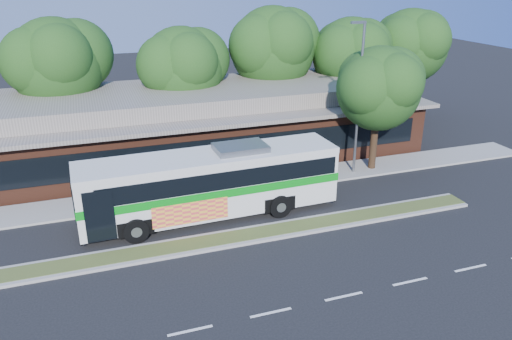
% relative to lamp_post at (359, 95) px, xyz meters
% --- Properties ---
extents(ground, '(120.00, 120.00, 0.00)m').
position_rel_lamp_post_xyz_m(ground, '(-9.56, -6.00, -4.90)').
color(ground, black).
rests_on(ground, ground).
extents(median_strip, '(26.00, 1.10, 0.15)m').
position_rel_lamp_post_xyz_m(median_strip, '(-9.56, -5.40, -4.83)').
color(median_strip, '#414C20').
rests_on(median_strip, ground).
extents(sidewalk, '(44.00, 2.60, 0.12)m').
position_rel_lamp_post_xyz_m(sidewalk, '(-9.56, 0.40, -4.84)').
color(sidewalk, gray).
rests_on(sidewalk, ground).
extents(plaza_building, '(33.20, 11.20, 4.45)m').
position_rel_lamp_post_xyz_m(plaza_building, '(-9.56, 6.99, -2.77)').
color(plaza_building, '#512819').
rests_on(plaza_building, ground).
extents(lamp_post, '(0.93, 0.18, 9.07)m').
position_rel_lamp_post_xyz_m(lamp_post, '(0.00, 0.00, 0.00)').
color(lamp_post, slate).
rests_on(lamp_post, ground).
extents(tree_bg_b, '(6.69, 6.00, 9.00)m').
position_rel_lamp_post_xyz_m(tree_bg_b, '(-16.13, 10.14, 1.24)').
color(tree_bg_b, black).
rests_on(tree_bg_b, ground).
extents(tree_bg_c, '(6.24, 5.60, 8.26)m').
position_rel_lamp_post_xyz_m(tree_bg_c, '(-8.16, 9.13, 0.69)').
color(tree_bg_c, black).
rests_on(tree_bg_c, ground).
extents(tree_bg_d, '(6.91, 6.20, 9.37)m').
position_rel_lamp_post_xyz_m(tree_bg_d, '(-1.12, 10.15, 1.52)').
color(tree_bg_d, black).
rests_on(tree_bg_d, ground).
extents(tree_bg_e, '(6.47, 5.80, 8.50)m').
position_rel_lamp_post_xyz_m(tree_bg_e, '(4.85, 9.14, 0.84)').
color(tree_bg_e, black).
rests_on(tree_bg_e, ground).
extents(tree_bg_f, '(6.69, 6.00, 8.92)m').
position_rel_lamp_post_xyz_m(tree_bg_f, '(10.87, 10.14, 1.16)').
color(tree_bg_f, black).
rests_on(tree_bg_f, ground).
extents(transit_bus, '(13.01, 3.31, 3.63)m').
position_rel_lamp_post_xyz_m(transit_bus, '(-9.61, -2.71, -2.88)').
color(transit_bus, silver).
rests_on(transit_bus, ground).
extents(sidewalk_tree, '(5.57, 5.00, 7.64)m').
position_rel_lamp_post_xyz_m(sidewalk_tree, '(1.80, 0.32, 0.36)').
color(sidewalk_tree, black).
rests_on(sidewalk_tree, ground).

